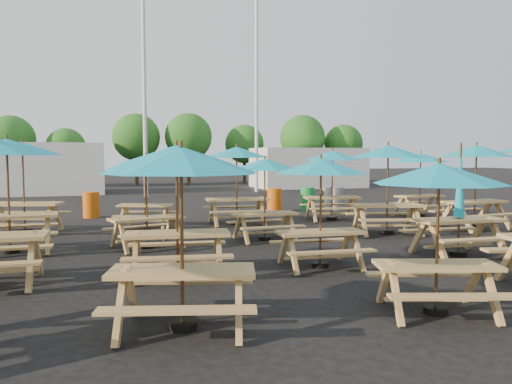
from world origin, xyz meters
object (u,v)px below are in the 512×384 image
object	(u,v)px
picnic_unit_8	(439,183)
waste_bin_3	(327,198)
picnic_unit_13	(459,210)
waste_bin_2	(308,199)
picnic_unit_6	(146,168)
picnic_unit_11	(237,157)
picnic_unit_10	(265,169)
picnic_unit_14	(388,157)
picnic_unit_9	(321,173)
picnic_unit_7	(145,168)
picnic_unit_19	(421,161)
waste_bin_4	(337,198)
picnic_unit_18	(476,156)
waste_bin_1	(274,200)
waste_bin_0	(91,205)
picnic_unit_2	(7,154)
picnic_unit_3	(23,155)
picnic_unit_5	(177,163)
picnic_unit_15	(332,160)
picnic_unit_4	(181,172)

from	to	relation	value
picnic_unit_8	waste_bin_3	xyz separation A→B (m)	(4.16, 12.25, -1.32)
picnic_unit_13	waste_bin_2	size ratio (longest dim) A/B	2.70
picnic_unit_6	picnic_unit_11	distance (m)	4.38
picnic_unit_10	picnic_unit_14	xyz separation A→B (m)	(3.46, -0.05, 0.30)
picnic_unit_8	picnic_unit_10	xyz separation A→B (m)	(-0.38, 6.22, 0.02)
picnic_unit_9	picnic_unit_8	bearing A→B (deg)	-80.32
waste_bin_3	picnic_unit_7	bearing A→B (deg)	-158.43
picnic_unit_19	waste_bin_4	size ratio (longest dim) A/B	2.52
picnic_unit_10	picnic_unit_6	bearing A→B (deg)	-178.64
picnic_unit_18	waste_bin_1	distance (m)	7.36
waste_bin_0	waste_bin_1	size ratio (longest dim) A/B	1.00
picnic_unit_2	picnic_unit_6	xyz separation A→B (m)	(2.91, -0.28, -0.32)
picnic_unit_11	picnic_unit_14	world-z (taller)	picnic_unit_14
picnic_unit_14	waste_bin_0	bearing A→B (deg)	155.48
picnic_unit_3	picnic_unit_14	distance (m)	9.88
waste_bin_0	picnic_unit_13	bearing A→B (deg)	-50.50
picnic_unit_18	picnic_unit_2	bearing A→B (deg)	173.25
picnic_unit_5	picnic_unit_10	distance (m)	4.05
waste_bin_1	picnic_unit_5	bearing A→B (deg)	-118.78
waste_bin_3	picnic_unit_6	bearing A→B (deg)	-140.04
picnic_unit_18	waste_bin_1	bearing A→B (deg)	117.84
picnic_unit_15	waste_bin_2	size ratio (longest dim) A/B	2.61
picnic_unit_5	picnic_unit_11	xyz separation A→B (m)	(2.70, 6.07, 0.08)
picnic_unit_3	picnic_unit_5	xyz separation A→B (m)	(3.30, -6.11, -0.15)
picnic_unit_7	picnic_unit_3	bearing A→B (deg)	-158.73
picnic_unit_3	picnic_unit_8	bearing A→B (deg)	-39.87
picnic_unit_7	picnic_unit_13	bearing A→B (deg)	-27.87
picnic_unit_6	waste_bin_3	world-z (taller)	picnic_unit_6
picnic_unit_3	picnic_unit_10	world-z (taller)	picnic_unit_3
picnic_unit_9	waste_bin_0	distance (m)	10.29
picnic_unit_2	picnic_unit_5	distance (m)	4.48
picnic_unit_4	picnic_unit_8	bearing A→B (deg)	7.95
picnic_unit_10	waste_bin_1	size ratio (longest dim) A/B	2.34
picnic_unit_15	waste_bin_2	bearing A→B (deg)	91.39
picnic_unit_4	waste_bin_4	size ratio (longest dim) A/B	2.66
picnic_unit_13	picnic_unit_3	bearing A→B (deg)	148.39
picnic_unit_5	picnic_unit_19	bearing A→B (deg)	41.03
picnic_unit_14	picnic_unit_18	bearing A→B (deg)	15.57
picnic_unit_2	waste_bin_3	size ratio (longest dim) A/B	2.83
waste_bin_4	picnic_unit_5	bearing A→B (deg)	-130.09
picnic_unit_3	waste_bin_1	xyz separation A→B (m)	(8.26, 2.92, -1.70)
picnic_unit_14	picnic_unit_15	world-z (taller)	picnic_unit_14
picnic_unit_11	waste_bin_0	world-z (taller)	picnic_unit_11
picnic_unit_6	picnic_unit_13	size ratio (longest dim) A/B	0.94
waste_bin_0	picnic_unit_11	bearing A→B (deg)	-35.16
picnic_unit_15	picnic_unit_18	world-z (taller)	picnic_unit_18
picnic_unit_2	picnic_unit_6	world-z (taller)	picnic_unit_2
picnic_unit_3	picnic_unit_15	distance (m)	9.25
picnic_unit_6	picnic_unit_2	bearing A→B (deg)	159.18
picnic_unit_15	waste_bin_0	bearing A→B (deg)	167.74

